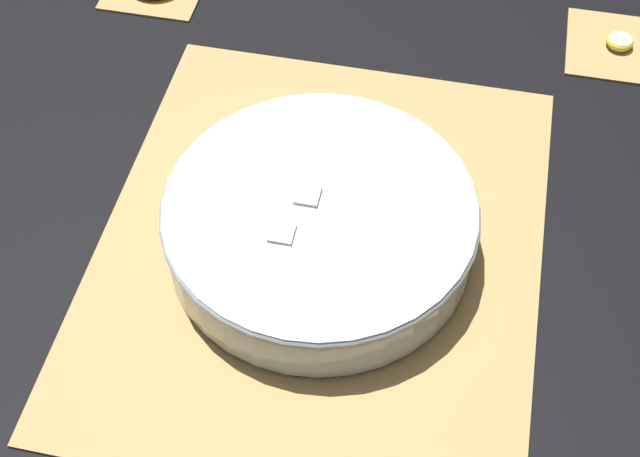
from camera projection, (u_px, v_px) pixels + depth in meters
ground_plane at (320, 247)px, 0.88m from camera, size 6.00×6.00×0.00m
bamboo_mat_center at (320, 245)px, 0.88m from camera, size 0.52×0.43×0.01m
coaster_mat_far_left at (618, 46)px, 1.06m from camera, size 0.12×0.12×0.01m
fruit_salad_bowl at (320, 222)px, 0.85m from camera, size 0.30×0.30×0.07m
banana_coin_single at (620, 41)px, 1.05m from camera, size 0.03×0.03×0.01m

